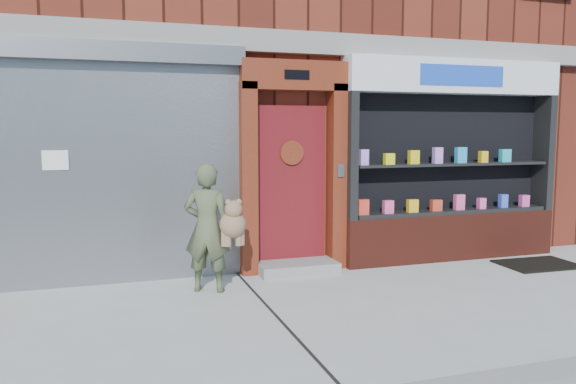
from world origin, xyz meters
name	(u,v)px	position (x,y,z in m)	size (l,w,h in m)	color
ground	(408,304)	(0.00, 0.00, 0.00)	(80.00, 80.00, 0.00)	#9E9E99
curb	(549,377)	(0.00, -2.15, 0.06)	(60.00, 0.30, 0.12)	gray
building	(264,31)	(0.00, 5.99, 4.00)	(12.00, 8.16, 8.00)	#4E1A11
shutter_bay	(123,150)	(-3.00, 1.93, 1.72)	(3.10, 0.30, 3.04)	gray
red_door_bay	(293,167)	(-0.75, 1.86, 1.46)	(1.52, 0.58, 2.90)	#5E2010
pharmacy_bay	(451,169)	(1.75, 1.81, 1.37)	(3.50, 0.41, 3.00)	#591E15
woman	(210,227)	(-2.04, 1.18, 0.80)	(0.78, 0.60, 1.57)	#4B5538
doormat	(538,264)	(2.74, 1.02, 0.01)	(1.10, 0.77, 0.03)	black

